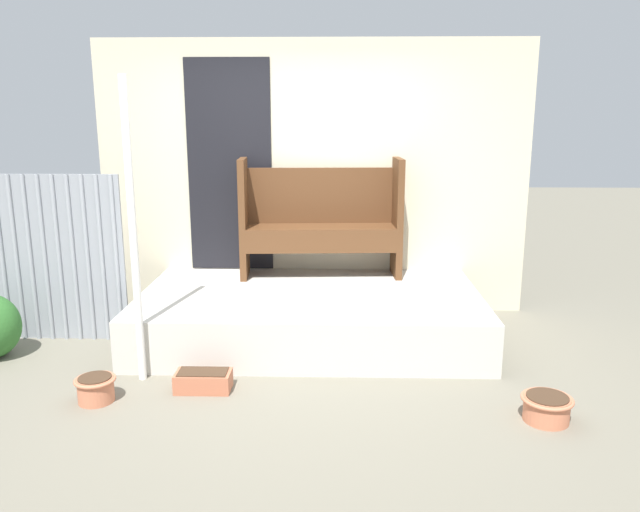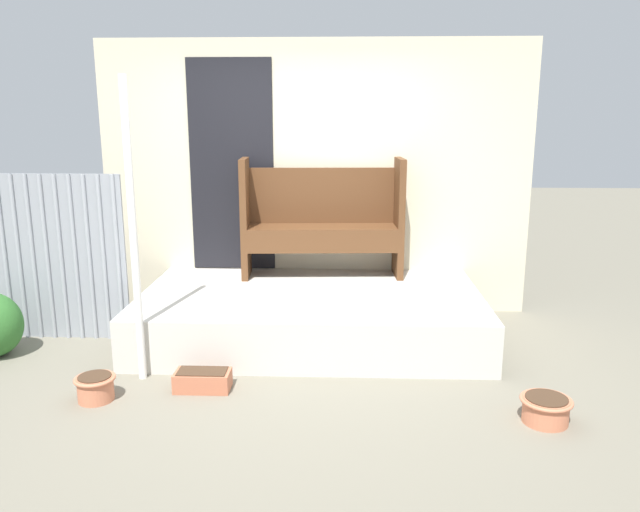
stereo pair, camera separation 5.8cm
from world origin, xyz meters
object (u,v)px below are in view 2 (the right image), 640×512
at_px(bench, 322,216).
at_px(planter_box_rect, 203,380).
at_px(flower_pot_middle, 546,408).
at_px(flower_pot_left, 95,387).
at_px(support_post, 133,234).

bearing_deg(bench, planter_box_rect, -118.67).
height_order(bench, flower_pot_middle, bench).
bearing_deg(flower_pot_left, bench, 51.30).
relative_size(support_post, flower_pot_left, 7.80).
distance_m(support_post, bench, 1.97).
bearing_deg(support_post, flower_pot_left, -118.86).
distance_m(support_post, flower_pot_middle, 3.01).
bearing_deg(support_post, flower_pot_middle, -11.52).
distance_m(support_post, flower_pot_left, 1.08).
relative_size(bench, flower_pot_left, 5.40).
height_order(support_post, planter_box_rect, support_post).
xyz_separation_m(bench, flower_pot_middle, (1.50, -2.05, -0.89)).
bearing_deg(flower_pot_middle, bench, 126.17).
distance_m(bench, flower_pot_left, 2.54).
relative_size(bench, flower_pot_middle, 4.58).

